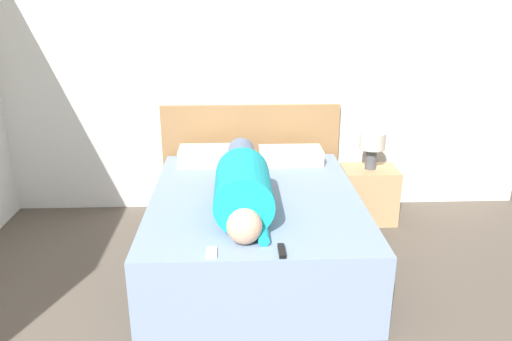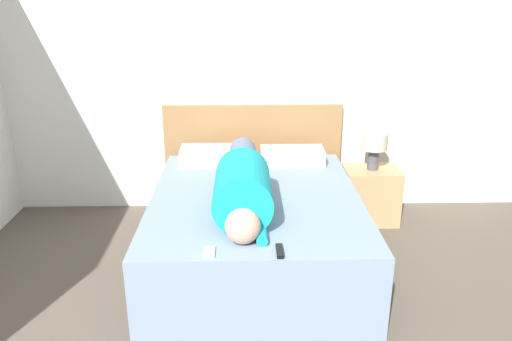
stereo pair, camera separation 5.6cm
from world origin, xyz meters
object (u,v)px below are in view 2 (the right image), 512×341
pillow_second (292,156)px  tv_remote (280,251)px  pillow_near_headboard (214,156)px  table_lamp (374,145)px  cell_phone (210,252)px  bed (256,229)px  person_lying (243,184)px  nightstand (370,195)px

pillow_second → tv_remote: (-0.22, -1.63, -0.05)m
pillow_second → pillow_near_headboard: bearing=180.0°
table_lamp → pillow_near_headboard: (-1.43, 0.00, -0.09)m
table_lamp → cell_phone: bearing=-130.2°
bed → cell_phone: bearing=-108.4°
bed → person_lying: person_lying is taller
nightstand → table_lamp: bearing=90.0°
pillow_second → cell_phone: pillow_second is taller
cell_phone → pillow_second: bearing=68.5°
pillow_near_headboard → table_lamp: bearing=-0.1°
cell_phone → person_lying: bearing=74.2°
person_lying → pillow_second: 1.03m
table_lamp → person_lying: 1.49m
person_lying → cell_phone: person_lying is taller
bed → tv_remote: (0.12, -0.89, 0.30)m
tv_remote → cell_phone: tv_remote is taller
nightstand → person_lying: 1.57m
nightstand → pillow_second: 0.83m
nightstand → bed: bearing=-145.5°
pillow_near_headboard → tv_remote: 1.70m
cell_phone → tv_remote: bearing=-1.1°
person_lying → tv_remote: 0.75m
bed → tv_remote: tv_remote is taller
tv_remote → cell_phone: size_ratio=1.15×
pillow_second → cell_phone: 1.74m
table_lamp → tv_remote: 1.89m
person_lying → bed: bearing=62.8°
person_lying → pillow_second: size_ratio=2.89×
bed → pillow_second: bearing=65.0°
person_lying → tv_remote: size_ratio=10.74×
pillow_near_headboard → pillow_second: 0.70m
table_lamp → cell_phone: size_ratio=2.62×
nightstand → cell_phone: 2.14m
person_lying → pillow_second: (0.44, 0.93, -0.10)m
pillow_second → tv_remote: 1.65m
nightstand → pillow_near_headboard: bearing=179.9°
pillow_second → cell_phone: size_ratio=4.29×
bed → cell_phone: (-0.29, -0.88, 0.29)m
nightstand → tv_remote: tv_remote is taller
person_lying → cell_phone: size_ratio=12.39×
table_lamp → person_lying: person_lying is taller
nightstand → pillow_second: size_ratio=0.91×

